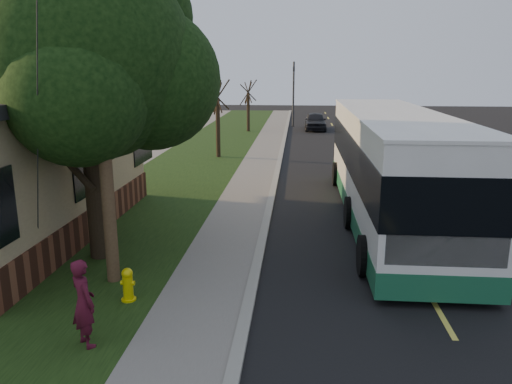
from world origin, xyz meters
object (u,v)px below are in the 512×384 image
at_px(skateboard_main, 112,243).
at_px(distant_car, 315,121).
at_px(leafy_tree, 90,59).
at_px(bare_tree_near, 218,120).
at_px(bare_tree_far, 248,107).
at_px(skateboarder, 84,303).
at_px(fire_hydrant, 128,285).
at_px(traffic_signal, 293,90).
at_px(utility_pole, 99,83).
at_px(transit_bus, 391,163).

relative_size(skateboard_main, distant_car, 0.17).
bearing_deg(skateboard_main, leafy_tree, -85.04).
bearing_deg(bare_tree_near, bare_tree_far, 87.61).
bearing_deg(skateboarder, fire_hydrant, -52.95).
bearing_deg(distant_car, traffic_signal, 130.09).
relative_size(fire_hydrant, utility_pole, 0.08).
bearing_deg(bare_tree_far, traffic_signal, 48.81).
xyz_separation_m(fire_hydrant, bare_tree_near, (-0.90, 18.00, 1.72)).
bearing_deg(skateboarder, leafy_tree, -30.24).
relative_size(fire_hydrant, distant_car, 0.18).
height_order(fire_hydrant, utility_pole, utility_pole).
xyz_separation_m(utility_pole, distant_car, (5.67, 30.82, -3.91)).
distance_m(fire_hydrant, skateboarder, 1.87).
distance_m(fire_hydrant, bare_tree_near, 18.10).
bearing_deg(bare_tree_far, skateboard_main, -92.65).
bearing_deg(fire_hydrant, transit_bus, 45.68).
relative_size(utility_pole, bare_tree_near, 2.11).
xyz_separation_m(bare_tree_near, bare_tree_far, (0.50, 12.00, -0.15)).
xyz_separation_m(utility_pole, leafy_tree, (-0.87, 1.66, 0.54)).
bearing_deg(skateboarder, utility_pole, -36.81).
height_order(fire_hydrant, bare_tree_near, bare_tree_near).
bearing_deg(distant_car, skateboarder, -99.03).
xyz_separation_m(traffic_signal, skateboard_main, (-4.73, -30.62, -3.04)).
bearing_deg(bare_tree_near, transit_bus, -56.00).
distance_m(leafy_tree, skateboarder, 6.33).
bearing_deg(bare_tree_near, fire_hydrant, -87.14).
relative_size(skateboarder, skateboard_main, 2.33).
relative_size(fire_hydrant, bare_tree_far, 0.18).
bearing_deg(distant_car, skateboard_main, -103.43).
height_order(bare_tree_near, transit_bus, bare_tree_near).
distance_m(transit_bus, skateboarder, 11.03).
height_order(utility_pole, distant_car, utility_pole).
distance_m(fire_hydrant, traffic_signal, 34.25).
relative_size(transit_bus, skateboard_main, 18.81).
relative_size(leafy_tree, traffic_signal, 1.42).
relative_size(bare_tree_far, skateboard_main, 5.70).
relative_size(fire_hydrant, bare_tree_near, 0.17).
xyz_separation_m(leafy_tree, bare_tree_near, (0.67, 15.35, -3.02)).
bearing_deg(skateboard_main, bare_tree_near, 87.13).
relative_size(bare_tree_near, skateboard_main, 6.09).
height_order(leafy_tree, traffic_signal, leafy_tree).
relative_size(bare_tree_far, distant_car, 0.95).
bearing_deg(bare_tree_near, distant_car, 67.01).
bearing_deg(bare_tree_near, traffic_signal, 75.96).
relative_size(bare_tree_far, skateboarder, 2.45).
xyz_separation_m(traffic_signal, skateboarder, (-3.26, -35.80, -2.27)).
bearing_deg(skateboard_main, traffic_signal, 81.21).
bearing_deg(fire_hydrant, leafy_tree, 120.67).
relative_size(leafy_tree, bare_tree_near, 1.81).
bearing_deg(skateboard_main, fire_hydrant, -64.19).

